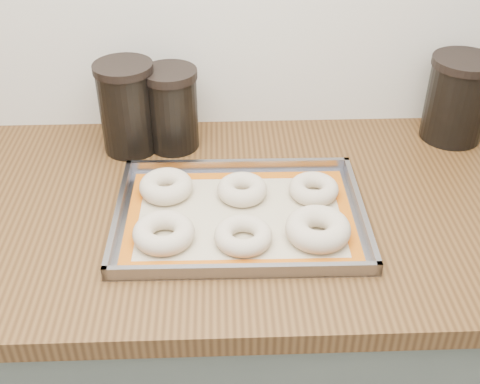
{
  "coord_description": "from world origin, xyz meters",
  "views": [
    {
      "loc": [
        -0.16,
        0.74,
        1.59
      ],
      "look_at": [
        -0.13,
        1.62,
        0.96
      ],
      "focal_mm": 45.0,
      "sensor_mm": 36.0,
      "label": 1
    }
  ],
  "objects_px": {
    "bagel_back_left": "(166,186)",
    "canister_left": "(127,107)",
    "baking_tray": "(240,215)",
    "canister_right": "(457,99)",
    "bagel_front_mid": "(243,236)",
    "canister_mid": "(172,109)",
    "bagel_front_left": "(164,233)",
    "bagel_front_right": "(318,229)",
    "bagel_back_mid": "(242,189)",
    "bagel_back_right": "(314,189)"
  },
  "relations": [
    {
      "from": "bagel_back_right",
      "to": "canister_mid",
      "type": "relative_size",
      "value": 0.54
    },
    {
      "from": "bagel_back_left",
      "to": "canister_right",
      "type": "relative_size",
      "value": 0.55
    },
    {
      "from": "baking_tray",
      "to": "bagel_back_mid",
      "type": "height_order",
      "value": "bagel_back_mid"
    },
    {
      "from": "bagel_front_left",
      "to": "bagel_front_mid",
      "type": "height_order",
      "value": "bagel_front_left"
    },
    {
      "from": "bagel_back_mid",
      "to": "canister_left",
      "type": "height_order",
      "value": "canister_left"
    },
    {
      "from": "canister_mid",
      "to": "bagel_back_mid",
      "type": "bearing_deg",
      "value": -55.55
    },
    {
      "from": "bagel_back_left",
      "to": "canister_left",
      "type": "bearing_deg",
      "value": 115.18
    },
    {
      "from": "bagel_front_mid",
      "to": "canister_mid",
      "type": "distance_m",
      "value": 0.38
    },
    {
      "from": "bagel_back_left",
      "to": "canister_mid",
      "type": "height_order",
      "value": "canister_mid"
    },
    {
      "from": "bagel_front_left",
      "to": "bagel_front_mid",
      "type": "bearing_deg",
      "value": -4.47
    },
    {
      "from": "bagel_back_mid",
      "to": "canister_mid",
      "type": "height_order",
      "value": "canister_mid"
    },
    {
      "from": "bagel_front_mid",
      "to": "canister_right",
      "type": "height_order",
      "value": "canister_right"
    },
    {
      "from": "bagel_front_right",
      "to": "baking_tray",
      "type": "bearing_deg",
      "value": 153.16
    },
    {
      "from": "canister_left",
      "to": "bagel_front_mid",
      "type": "bearing_deg",
      "value": -55.67
    },
    {
      "from": "baking_tray",
      "to": "bagel_front_left",
      "type": "relative_size",
      "value": 4.24
    },
    {
      "from": "bagel_front_mid",
      "to": "canister_mid",
      "type": "height_order",
      "value": "canister_mid"
    },
    {
      "from": "canister_mid",
      "to": "canister_right",
      "type": "distance_m",
      "value": 0.63
    },
    {
      "from": "bagel_back_mid",
      "to": "bagel_front_right",
      "type": "bearing_deg",
      "value": -45.42
    },
    {
      "from": "canister_left",
      "to": "canister_right",
      "type": "xyz_separation_m",
      "value": [
        0.72,
        0.02,
        -0.0
      ]
    },
    {
      "from": "bagel_front_left",
      "to": "bagel_back_right",
      "type": "height_order",
      "value": "bagel_front_left"
    },
    {
      "from": "baking_tray",
      "to": "bagel_back_mid",
      "type": "distance_m",
      "value": 0.06
    },
    {
      "from": "bagel_back_mid",
      "to": "canister_mid",
      "type": "relative_size",
      "value": 0.54
    },
    {
      "from": "bagel_front_mid",
      "to": "canister_left",
      "type": "bearing_deg",
      "value": 124.33
    },
    {
      "from": "canister_left",
      "to": "bagel_front_left",
      "type": "bearing_deg",
      "value": -74.25
    },
    {
      "from": "baking_tray",
      "to": "canister_mid",
      "type": "bearing_deg",
      "value": 116.79
    },
    {
      "from": "bagel_back_mid",
      "to": "bagel_front_mid",
      "type": "bearing_deg",
      "value": -91.46
    },
    {
      "from": "bagel_front_right",
      "to": "bagel_back_right",
      "type": "bearing_deg",
      "value": 85.29
    },
    {
      "from": "bagel_back_left",
      "to": "bagel_front_mid",
      "type": "bearing_deg",
      "value": -46.67
    },
    {
      "from": "baking_tray",
      "to": "bagel_front_mid",
      "type": "distance_m",
      "value": 0.08
    },
    {
      "from": "bagel_back_left",
      "to": "bagel_back_mid",
      "type": "xyz_separation_m",
      "value": [
        0.15,
        -0.01,
        -0.0
      ]
    },
    {
      "from": "canister_right",
      "to": "bagel_front_left",
      "type": "bearing_deg",
      "value": -150.6
    },
    {
      "from": "bagel_front_right",
      "to": "canister_mid",
      "type": "relative_size",
      "value": 0.64
    },
    {
      "from": "canister_left",
      "to": "canister_mid",
      "type": "relative_size",
      "value": 1.1
    },
    {
      "from": "bagel_back_left",
      "to": "bagel_front_right",
      "type": "bearing_deg",
      "value": -27.65
    },
    {
      "from": "bagel_front_mid",
      "to": "bagel_front_right",
      "type": "height_order",
      "value": "bagel_front_right"
    },
    {
      "from": "baking_tray",
      "to": "bagel_back_left",
      "type": "relative_size",
      "value": 4.46
    },
    {
      "from": "baking_tray",
      "to": "canister_right",
      "type": "height_order",
      "value": "canister_right"
    },
    {
      "from": "bagel_front_left",
      "to": "canister_right",
      "type": "distance_m",
      "value": 0.72
    },
    {
      "from": "bagel_front_left",
      "to": "canister_left",
      "type": "distance_m",
      "value": 0.35
    },
    {
      "from": "bagel_front_left",
      "to": "bagel_front_right",
      "type": "height_order",
      "value": "bagel_front_right"
    },
    {
      "from": "bagel_front_left",
      "to": "canister_mid",
      "type": "distance_m",
      "value": 0.34
    },
    {
      "from": "canister_mid",
      "to": "canister_right",
      "type": "xyz_separation_m",
      "value": [
        0.63,
        0.02,
        0.0
      ]
    },
    {
      "from": "bagel_front_mid",
      "to": "bagel_back_right",
      "type": "xyz_separation_m",
      "value": [
        0.14,
        0.14,
        0.0
      ]
    },
    {
      "from": "bagel_front_left",
      "to": "canister_right",
      "type": "height_order",
      "value": "canister_right"
    },
    {
      "from": "bagel_front_left",
      "to": "bagel_front_right",
      "type": "relative_size",
      "value": 0.94
    },
    {
      "from": "bagel_back_right",
      "to": "canister_mid",
      "type": "xyz_separation_m",
      "value": [
        -0.28,
        0.21,
        0.07
      ]
    },
    {
      "from": "bagel_back_right",
      "to": "canister_mid",
      "type": "height_order",
      "value": "canister_mid"
    },
    {
      "from": "bagel_back_mid",
      "to": "bagel_front_left",
      "type": "bearing_deg",
      "value": -138.22
    },
    {
      "from": "bagel_front_left",
      "to": "bagel_back_left",
      "type": "distance_m",
      "value": 0.14
    },
    {
      "from": "bagel_back_mid",
      "to": "canister_right",
      "type": "xyz_separation_m",
      "value": [
        0.48,
        0.22,
        0.07
      ]
    }
  ]
}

